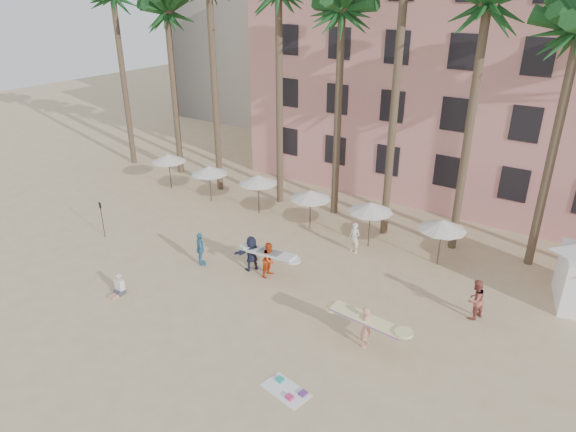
{
  "coord_description": "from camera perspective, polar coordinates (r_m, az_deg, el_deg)",
  "views": [
    {
      "loc": [
        13.86,
        -11.73,
        13.76
      ],
      "look_at": [
        1.8,
        6.0,
        4.0
      ],
      "focal_mm": 32.0,
      "sensor_mm": 36.0,
      "label": 1
    }
  ],
  "objects": [
    {
      "name": "ground",
      "position": [
        22.79,
        -12.67,
        -13.39
      ],
      "size": [
        120.0,
        120.0,
        0.0
      ],
      "primitive_type": "plane",
      "color": "#D1B789",
      "rests_on": "ground"
    },
    {
      "name": "pink_hotel",
      "position": [
        38.78,
        24.4,
        13.84
      ],
      "size": [
        35.0,
        14.0,
        16.0
      ],
      "primitive_type": "cube",
      "color": "#E49A8B",
      "rests_on": "ground"
    },
    {
      "name": "umbrella_row",
      "position": [
        31.66,
        -0.56,
        3.3
      ],
      "size": [
        22.5,
        2.7,
        2.73
      ],
      "color": "#332B23",
      "rests_on": "ground"
    },
    {
      "name": "beach_towel",
      "position": [
        20.04,
        -0.07,
        -18.77
      ],
      "size": [
        1.95,
        1.31,
        0.14
      ],
      "color": "white",
      "rests_on": "ground"
    },
    {
      "name": "carrier_yellow",
      "position": [
        21.67,
        8.75,
        -11.85
      ],
      "size": [
        3.16,
        0.82,
        1.84
      ],
      "color": "#E2927F",
      "rests_on": "ground"
    },
    {
      "name": "carrier_white",
      "position": [
        26.18,
        -2.05,
        -4.74
      ],
      "size": [
        2.86,
        0.93,
        1.88
      ],
      "color": "#D84816",
      "rests_on": "ground"
    },
    {
      "name": "beachgoers",
      "position": [
        25.95,
        2.25,
        -5.14
      ],
      "size": [
        14.49,
        6.61,
        1.92
      ],
      "color": "#A14D43",
      "rests_on": "ground"
    },
    {
      "name": "paddle",
      "position": [
        31.84,
        -20.0,
        0.08
      ],
      "size": [
        0.18,
        0.04,
        2.23
      ],
      "color": "black",
      "rests_on": "ground"
    },
    {
      "name": "seated_man",
      "position": [
        26.29,
        -18.3,
        -7.6
      ],
      "size": [
        0.45,
        0.78,
        1.01
      ],
      "color": "#3F3F4C",
      "rests_on": "ground"
    }
  ]
}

